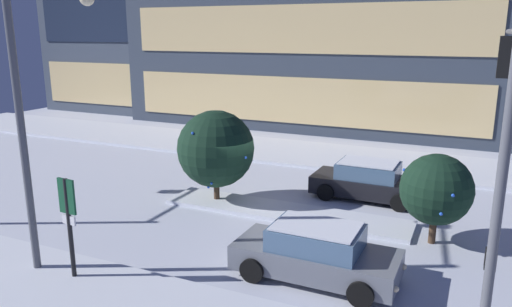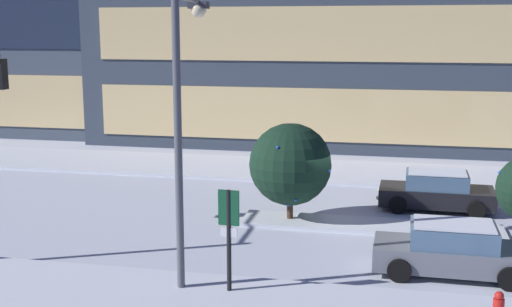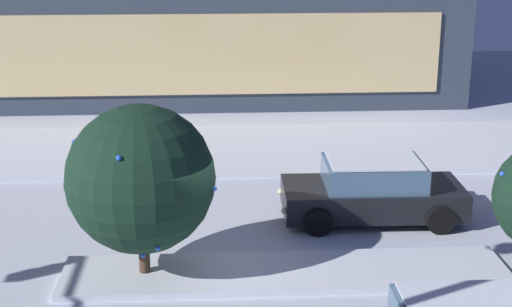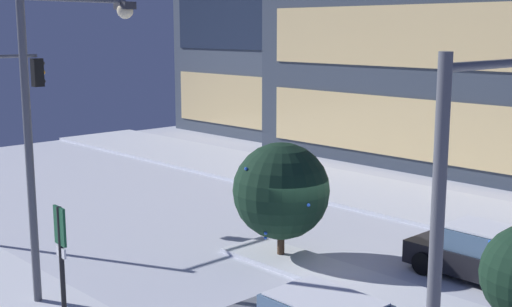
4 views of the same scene
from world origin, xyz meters
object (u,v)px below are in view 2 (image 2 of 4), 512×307
car_far (436,191)px  parking_info_sign (229,229)px  decorated_tree_left_of_median (290,164)px  street_lamp_arched (185,96)px  car_near (452,250)px

car_far → parking_info_sign: (-5.61, -9.78, 1.09)m
car_far → parking_info_sign: size_ratio=1.56×
parking_info_sign → decorated_tree_left_of_median: (0.44, 6.95, 0.30)m
car_far → street_lamp_arched: (-7.01, -8.88, 4.35)m
street_lamp_arched → car_near: bearing=-81.8°
car_far → street_lamp_arched: 12.13m
car_near → street_lamp_arched: size_ratio=0.57×
car_near → street_lamp_arched: street_lamp_arched is taller
car_far → decorated_tree_left_of_median: (-5.17, -2.84, 1.40)m
street_lamp_arched → parking_info_sign: street_lamp_arched is taller
car_near → parking_info_sign: parking_info_sign is taller
car_near → car_far: 7.00m
parking_info_sign → decorated_tree_left_of_median: size_ratio=0.79×
car_near → car_far: (-0.12, 7.00, 0.00)m
car_far → street_lamp_arched: bearing=52.7°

